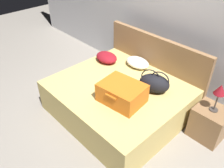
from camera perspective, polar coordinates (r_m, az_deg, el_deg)
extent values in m
plane|color=gray|center=(3.60, -3.24, -9.86)|extent=(12.00, 12.00, 0.00)
cube|color=silver|center=(4.00, 15.08, 15.97)|extent=(8.00, 0.10, 2.60)
cube|color=tan|center=(3.62, 1.44, -3.87)|extent=(1.90, 1.66, 0.52)
cube|color=olive|center=(4.03, 10.40, 4.55)|extent=(1.94, 0.08, 1.05)
cube|color=#D16619|center=(3.13, 2.46, -2.63)|extent=(0.63, 0.52, 0.22)
cube|color=#28282D|center=(3.11, 2.47, -2.16)|extent=(0.55, 0.45, 0.15)
cube|color=black|center=(3.07, 0.38, -0.64)|extent=(0.13, 0.14, 0.03)
cube|color=#D16619|center=(3.04, 2.52, -0.62)|extent=(0.63, 0.52, 0.06)
cube|color=#D16619|center=(2.91, -0.33, -3.19)|extent=(0.18, 0.05, 0.02)
ellipsoid|color=black|center=(3.35, 10.42, 0.17)|extent=(0.51, 0.41, 0.27)
torus|color=black|center=(3.32, 9.48, 1.49)|extent=(0.26, 0.12, 0.28)
torus|color=black|center=(3.29, 11.64, 0.93)|extent=(0.26, 0.12, 0.28)
ellipsoid|color=white|center=(3.94, 6.32, 5.31)|extent=(0.45, 0.32, 0.14)
ellipsoid|color=maroon|center=(4.05, -1.36, 6.60)|extent=(0.43, 0.33, 0.16)
cube|color=olive|center=(3.54, 22.85, -8.89)|extent=(0.44, 0.40, 0.49)
cylinder|color=#3F3833|center=(3.38, 23.81, -5.81)|extent=(0.11, 0.11, 0.02)
cylinder|color=#4C443D|center=(3.30, 24.37, -4.01)|extent=(0.02, 0.02, 0.26)
cone|color=maroon|center=(3.18, 25.23, -1.22)|extent=(0.15, 0.15, 0.14)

